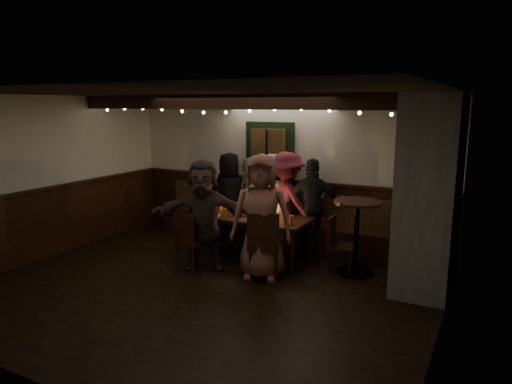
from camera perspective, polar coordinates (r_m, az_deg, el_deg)
The scene contains 13 objects.
room at distance 6.81m, azimuth 7.42°, elevation -0.87°, with size 6.02×5.01×2.62m.
dining_table at distance 7.34m, azimuth -0.76°, elevation -3.47°, with size 1.93×0.83×0.84m.
chair_near_left at distance 6.90m, azimuth -8.44°, elevation -5.65°, with size 0.46×0.46×0.89m.
chair_near_right at distance 6.44m, azimuth 0.99°, elevation -6.23°, with size 0.58×0.58×0.99m.
chair_end at distance 6.93m, azimuth 10.14°, elevation -5.96°, with size 0.39×0.39×0.82m.
high_top at distance 6.80m, azimuth 12.47°, elevation -4.39°, with size 0.68×0.68×1.09m.
person_a at distance 8.38m, azimuth -3.32°, elevation -0.50°, with size 0.78×0.51×1.60m, color black.
person_b at distance 8.15m, azimuth -0.62°, elevation -1.04°, with size 0.56×0.37×1.53m, color #343537.
person_c at distance 7.82m, azimuth 1.94°, elevation -1.17°, with size 0.80×0.62×1.64m, color silver.
person_d at distance 7.72m, azimuth 3.81°, elevation -1.19°, with size 1.08×0.62×1.68m, color maroon.
person_e at distance 7.54m, azimuth 7.10°, elevation -1.86°, with size 0.94×0.39×1.60m, color black.
person_f at distance 6.85m, azimuth -6.59°, elevation -2.86°, with size 1.54×0.49×1.67m, color #3B2D28.
person_g at distance 6.44m, azimuth 0.69°, elevation -3.10°, with size 0.87×0.57×1.79m, color #985B4A.
Camera 1 is at (3.42, -4.82, 2.45)m, focal length 32.00 mm.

